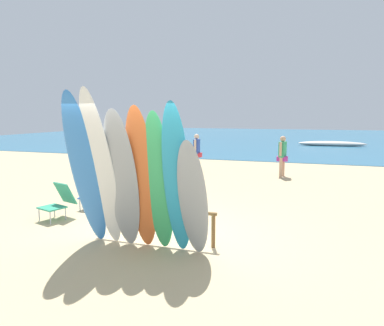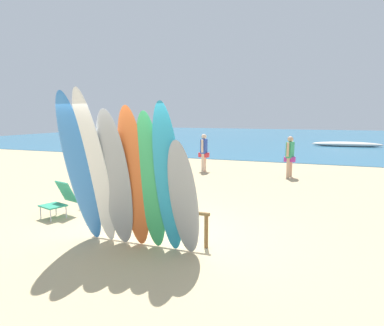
# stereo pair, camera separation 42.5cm
# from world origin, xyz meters

# --- Properties ---
(ground) EXTENTS (60.00, 60.00, 0.00)m
(ground) POSITION_xyz_m (0.00, 14.00, 0.00)
(ground) COLOR tan
(ocean_water) EXTENTS (60.00, 40.00, 0.02)m
(ocean_water) POSITION_xyz_m (0.00, 31.71, 0.01)
(ocean_water) COLOR teal
(ocean_water) RESTS_ON ground
(surfboard_rack) EXTENTS (2.40, 0.07, 0.64)m
(surfboard_rack) POSITION_xyz_m (0.00, 0.00, 0.49)
(surfboard_rack) COLOR brown
(surfboard_rack) RESTS_ON ground
(surfboard_blue_0) EXTENTS (0.56, 0.88, 2.73)m
(surfboard_blue_0) POSITION_xyz_m (-0.96, -0.70, 1.37)
(surfboard_blue_0) COLOR #337AD1
(surfboard_blue_0) RESTS_ON ground
(surfboard_white_1) EXTENTS (0.51, 0.88, 2.77)m
(surfboard_white_1) POSITION_xyz_m (-0.64, -0.70, 1.39)
(surfboard_white_1) COLOR white
(surfboard_white_1) RESTS_ON ground
(surfboard_grey_2) EXTENTS (0.62, 0.72, 2.44)m
(surfboard_grey_2) POSITION_xyz_m (-0.30, -0.61, 1.22)
(surfboard_grey_2) COLOR #999EA3
(surfboard_grey_2) RESTS_ON ground
(surfboard_orange_3) EXTENTS (0.56, 0.65, 2.49)m
(surfboard_orange_3) POSITION_xyz_m (0.02, -0.53, 1.25)
(surfboard_orange_3) COLOR orange
(surfboard_orange_3) RESTS_ON ground
(surfboard_green_4) EXTENTS (0.50, 0.59, 2.40)m
(surfboard_green_4) POSITION_xyz_m (0.33, -0.50, 1.20)
(surfboard_green_4) COLOR #38B266
(surfboard_green_4) RESTS_ON ground
(surfboard_teal_5) EXTENTS (0.48, 0.67, 2.55)m
(surfboard_teal_5) POSITION_xyz_m (0.67, -0.55, 1.28)
(surfboard_teal_5) COLOR #289EC6
(surfboard_teal_5) RESTS_ON ground
(surfboard_grey_6) EXTENTS (0.55, 0.63, 1.97)m
(surfboard_grey_6) POSITION_xyz_m (0.94, -0.56, 0.98)
(surfboard_grey_6) COLOR #999EA3
(surfboard_grey_6) RESTS_ON ground
(beachgoer_strolling) EXTENTS (0.40, 0.57, 1.54)m
(beachgoer_strolling) POSITION_xyz_m (1.76, 7.70, 0.89)
(beachgoer_strolling) COLOR tan
(beachgoer_strolling) RESTS_ON ground
(beachgoer_near_rack) EXTENTS (0.40, 0.58, 1.55)m
(beachgoer_near_rack) POSITION_xyz_m (-1.68, 7.87, 0.89)
(beachgoer_near_rack) COLOR beige
(beachgoer_near_rack) RESTS_ON ground
(beach_chair_red) EXTENTS (0.53, 0.73, 0.81)m
(beach_chair_red) POSITION_xyz_m (-2.37, 1.68, 0.43)
(beach_chair_red) COLOR #B7B7BC
(beach_chair_red) RESTS_ON ground
(beach_chair_blue) EXTENTS (0.61, 0.81, 0.79)m
(beach_chair_blue) POSITION_xyz_m (-2.61, 2.79, 0.42)
(beach_chair_blue) COLOR #B7B7BC
(beach_chair_blue) RESTS_ON ground
(beach_chair_striped) EXTENTS (0.68, 0.82, 0.81)m
(beach_chair_striped) POSITION_xyz_m (-2.60, 0.59, 0.43)
(beach_chair_striped) COLOR #B7B7BC
(beach_chair_striped) RESTS_ON ground
(distant_boat) EXTENTS (4.86, 1.22, 0.38)m
(distant_boat) POSITION_xyz_m (4.33, 22.25, 0.17)
(distant_boat) COLOR silver
(distant_boat) RESTS_ON ground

